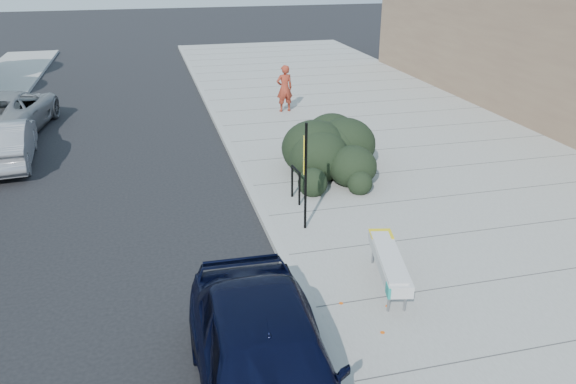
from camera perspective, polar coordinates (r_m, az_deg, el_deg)
name	(u,v)px	position (r m, az deg, el deg)	size (l,w,h in m)	color
ground	(284,261)	(12.22, -0.41, -7.06)	(120.00, 120.00, 0.00)	black
sidewalk_near	(417,160)	(18.31, 12.96, 3.23)	(11.20, 50.00, 0.15)	gray
curb_near	(243,175)	(16.60, -4.58, 1.70)	(0.22, 50.00, 0.17)	#9E9E99
bench	(389,261)	(11.04, 10.22, -6.94)	(0.95, 2.28, 0.68)	gray
bike_rack	(296,181)	(14.50, 0.79, 1.09)	(0.10, 0.62, 0.90)	black
sign_post	(305,170)	(12.71, 1.75, 2.23)	(0.13, 0.29, 2.57)	black
hedge	(327,139)	(16.86, 4.01, 5.40)	(2.29, 4.57, 1.71)	black
sedan_navy	(267,366)	(8.18, -2.20, -17.25)	(2.03, 5.05, 1.72)	black
wagon_silver	(5,142)	(19.58, -26.80, 4.53)	(1.49, 4.27, 1.41)	#9B9A9F
suv_silver	(9,111)	(23.21, -26.49, 7.38)	(2.54, 5.50, 1.53)	gray
pedestrian	(285,88)	(22.93, -0.35, 10.48)	(0.68, 0.45, 1.88)	maroon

